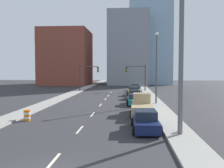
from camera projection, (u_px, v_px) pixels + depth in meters
sidewalk_left at (83, 89)px, 58.23m from camera, size 2.09×95.82×0.18m
sidewalk_right at (144, 89)px, 57.24m from camera, size 2.09×95.82×0.18m
lane_stripe_at_2m at (53, 162)px, 12.01m from camera, size 0.16×2.40×0.01m
lane_stripe_at_9m at (80, 130)px, 18.50m from camera, size 0.16×2.40×0.01m
lane_stripe_at_15m at (93, 114)px, 24.90m from camera, size 0.16×2.40×0.01m
lane_stripe_at_22m at (100, 105)px, 31.64m from camera, size 0.16×2.40×0.01m
lane_stripe_at_28m at (105, 99)px, 38.17m from camera, size 0.16×2.40×0.01m
lane_stripe_at_33m at (108, 96)px, 43.31m from camera, size 0.16×2.40×0.01m
lane_stripe_at_40m at (111, 92)px, 50.05m from camera, size 0.16×2.40×0.01m
building_brick_left at (67, 58)px, 77.40m from camera, size 14.00×16.00×16.67m
building_office_center at (128, 50)px, 79.91m from camera, size 12.00×20.00×21.81m
building_glass_right at (149, 25)px, 82.94m from camera, size 13.00×20.00×38.85m
traffic_signal_left at (86, 74)px, 52.86m from camera, size 4.22×0.35×5.56m
traffic_signal_right at (139, 74)px, 52.06m from camera, size 4.22×0.35×5.56m
utility_pole_right_near at (181, 55)px, 16.28m from camera, size 1.60×0.32×10.55m
traffic_barrel at (27, 115)px, 21.71m from camera, size 0.56×0.56×0.95m
street_lamp at (156, 63)px, 31.67m from camera, size 0.44×0.44×9.20m
fire_hydrant at (181, 128)px, 17.26m from camera, size 0.26×0.26×0.84m
sedan_navy at (145, 121)px, 18.27m from camera, size 2.10×4.65×1.49m
pickup_truck_tan at (142, 106)px, 24.69m from camera, size 2.39×6.02×2.07m
sedan_teal at (135, 100)px, 31.89m from camera, size 2.26×4.51×1.39m
sedan_red at (135, 95)px, 38.24m from camera, size 2.33×4.38×1.37m
sedan_yellow at (134, 92)px, 43.44m from camera, size 2.31×4.63×1.51m
sedan_white at (136, 89)px, 49.03m from camera, size 2.20×4.35×1.39m
sedan_orange at (135, 87)px, 54.14m from camera, size 2.17×4.43×1.43m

